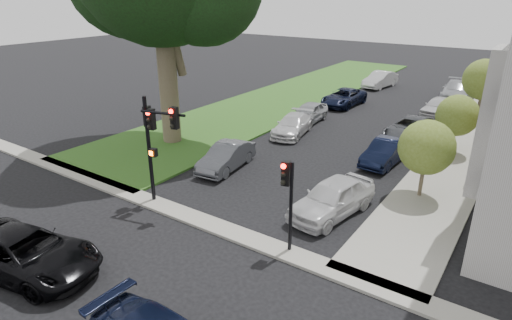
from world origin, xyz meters
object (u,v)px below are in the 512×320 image
Objects in this scene: traffic_signal_secondary at (288,190)px; car_parked_9 at (380,80)px; small_tree_b at (457,116)px; car_parked_1 at (385,152)px; small_tree_c at (484,80)px; car_parked_7 at (309,113)px; traffic_signal_main at (154,132)px; car_parked_6 at (293,125)px; car_parked_8 at (344,97)px; small_tree_a at (427,147)px; car_parked_5 at (226,157)px; car_parked_0 at (332,198)px; car_parked_2 at (411,129)px; car_cross_near at (25,253)px; car_parked_3 at (438,106)px; car_parked_4 at (456,90)px.

traffic_signal_secondary is 0.77× the size of car_parked_9.
small_tree_b is 0.86× the size of car_parked_1.
traffic_signal_secondary reaches higher than small_tree_b.
car_parked_7 is (-10.10, -7.96, -2.27)m from small_tree_c.
traffic_signal_main reaches higher than small_tree_b.
traffic_signal_secondary is at bearing -101.45° from small_tree_b.
car_parked_8 is at bearing 81.31° from car_parked_6.
small_tree_a is 12.13m from traffic_signal_main.
car_parked_8 is at bearing 108.38° from traffic_signal_secondary.
small_tree_b is 0.76× the size of car_parked_9.
small_tree_a is at bearing -51.88° from car_parked_8.
small_tree_a reaches higher than small_tree_b.
car_parked_5 is (-6.75, 4.96, -1.84)m from traffic_signal_secondary.
car_parked_8 is (-7.26, 17.79, -0.10)m from car_parked_0.
car_parked_2 is 12.69m from car_parked_5.
car_parked_5 is (-0.01, 11.12, -0.06)m from car_cross_near.
small_tree_c is at bearing 18.95° from car_parked_3.
car_cross_near is at bearing -100.76° from car_parked_6.
traffic_signal_main reaches higher than car_parked_7.
car_parked_3 reaches higher than car_parked_5.
car_cross_near is at bearing -96.57° from car_parked_3.
traffic_signal_secondary is 14.03m from car_parked_6.
car_parked_7 is at bearing -141.77° from small_tree_c.
traffic_signal_main is 1.17× the size of car_parked_5.
small_tree_b is at bearing -90.00° from small_tree_c.
car_cross_near is 1.16× the size of car_parked_9.
small_tree_b is 13.49m from car_parked_5.
small_tree_b is 0.72× the size of car_parked_8.
car_cross_near is (-9.63, -13.53, -1.75)m from small_tree_a.
car_parked_3 is 12.59m from car_parked_6.
car_parked_9 is at bearing 113.64° from small_tree_a.
traffic_signal_secondary is at bearing -97.07° from small_tree_c.
car_parked_2 reaches higher than car_parked_3.
car_cross_near is 36.23m from car_parked_9.
small_tree_a is 4.62m from car_parked_1.
small_tree_a reaches higher than traffic_signal_secondary.
small_tree_b is at bearing 55.92° from traffic_signal_main.
car_parked_8 is at bearing 126.95° from car_parked_1.
car_cross_near is at bearing -86.73° from car_parked_8.
car_parked_9 is at bearing -11.28° from car_cross_near.
traffic_signal_secondary is 0.80× the size of car_parked_6.
traffic_signal_main is at bearing -143.13° from car_parked_0.
small_tree_b is 0.85× the size of car_parked_7.
car_parked_1 is at bearing -34.04° from car_cross_near.
traffic_signal_main is 12.42m from car_parked_6.
car_parked_8 reaches higher than car_parked_5.
small_tree_c reaches higher than car_parked_5.
car_parked_0 reaches higher than car_parked_5.
small_tree_b is 0.67× the size of car_parked_4.
small_tree_b is 0.80× the size of small_tree_c.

